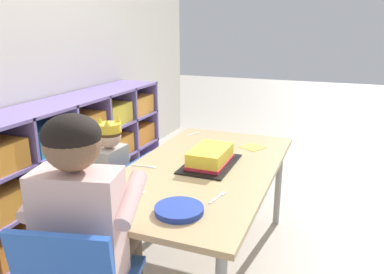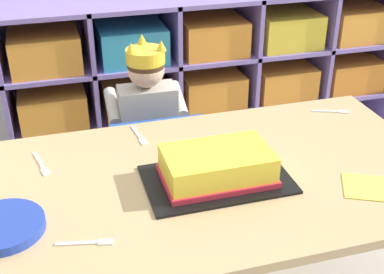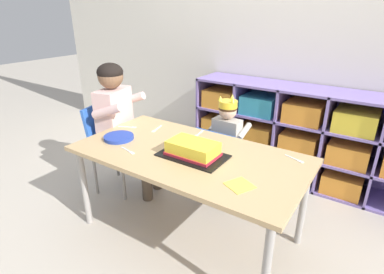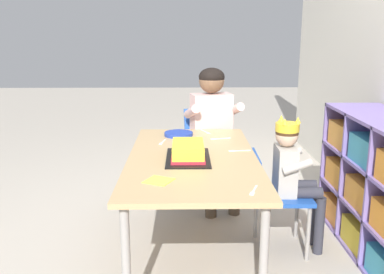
{
  "view_description": "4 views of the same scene",
  "coord_description": "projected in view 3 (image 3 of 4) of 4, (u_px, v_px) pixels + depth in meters",
  "views": [
    {
      "loc": [
        -1.76,
        -0.64,
        1.32
      ],
      "look_at": [
        0.01,
        0.06,
        0.76
      ],
      "focal_mm": 35.3,
      "sensor_mm": 36.0,
      "label": 1
    },
    {
      "loc": [
        -0.35,
        -1.16,
        1.41
      ],
      "look_at": [
        0.0,
        0.05,
        0.71
      ],
      "focal_mm": 48.77,
      "sensor_mm": 36.0,
      "label": 2
    },
    {
      "loc": [
        0.96,
        -1.4,
        1.43
      ],
      "look_at": [
        0.01,
        0.03,
        0.7
      ],
      "focal_mm": 28.73,
      "sensor_mm": 36.0,
      "label": 3
    },
    {
      "loc": [
        2.41,
        -0.04,
        1.31
      ],
      "look_at": [
        0.05,
        -0.0,
        0.73
      ],
      "focal_mm": 40.14,
      "sensor_mm": 36.0,
      "label": 4
    }
  ],
  "objects": [
    {
      "name": "fork_by_napkin",
      "position": [
        129.0,
        127.0,
        2.28
      ],
      "size": [
        0.13,
        0.07,
        0.0
      ],
      "rotation": [
        0.0,
        0.0,
        3.55
      ],
      "color": "white",
      "rests_on": "activity_table"
    },
    {
      "name": "birthday_cake_on_tray",
      "position": [
        193.0,
        150.0,
        1.82
      ],
      "size": [
        0.4,
        0.25,
        0.09
      ],
      "color": "black",
      "rests_on": "activity_table"
    },
    {
      "name": "ground",
      "position": [
        189.0,
        231.0,
        2.12
      ],
      "size": [
        16.0,
        16.0,
        0.0
      ],
      "primitive_type": "plane",
      "color": "#BCB2A3"
    },
    {
      "name": "classroom_back_wall",
      "position": [
        279.0,
        11.0,
        2.63
      ],
      "size": [
        5.56,
        0.1,
        2.8
      ],
      "primitive_type": "cube",
      "color": "silver",
      "rests_on": "ground"
    },
    {
      "name": "fork_near_child_seat",
      "position": [
        156.0,
        129.0,
        2.24
      ],
      "size": [
        0.05,
        0.14,
        0.0
      ],
      "rotation": [
        0.0,
        0.0,
        1.8
      ],
      "color": "white",
      "rests_on": "activity_table"
    },
    {
      "name": "adult_helper_seated",
      "position": [
        121.0,
        115.0,
        2.38
      ],
      "size": [
        0.47,
        0.45,
        1.05
      ],
      "rotation": [
        0.0,
        0.0,
        1.82
      ],
      "color": "beige",
      "rests_on": "ground"
    },
    {
      "name": "fork_scattered_mid_table",
      "position": [
        128.0,
        151.0,
        1.9
      ],
      "size": [
        0.13,
        0.04,
        0.0
      ],
      "rotation": [
        0.0,
        0.0,
        2.93
      ],
      "color": "white",
      "rests_on": "activity_table"
    },
    {
      "name": "classroom_chair_blue",
      "position": [
        222.0,
        156.0,
        2.36
      ],
      "size": [
        0.36,
        0.35,
        0.61
      ],
      "rotation": [
        0.0,
        0.0,
        3.12
      ],
      "color": "#1E4CA8",
      "rests_on": "ground"
    },
    {
      "name": "child_with_crown",
      "position": [
        229.0,
        134.0,
        2.39
      ],
      "size": [
        0.3,
        0.31,
        0.83
      ],
      "rotation": [
        0.0,
        0.0,
        3.12
      ],
      "color": "#B2ADA3",
      "rests_on": "ground"
    },
    {
      "name": "storage_cubby_shelf",
      "position": [
        297.0,
        137.0,
        2.65
      ],
      "size": [
        1.92,
        0.38,
        0.83
      ],
      "color": "#7F6BB2",
      "rests_on": "ground"
    },
    {
      "name": "classroom_chair_adult_side",
      "position": [
        111.0,
        137.0,
        2.5
      ],
      "size": [
        0.42,
        0.44,
        0.72
      ],
      "rotation": [
        0.0,
        0.0,
        1.82
      ],
      "color": "blue",
      "rests_on": "ground"
    },
    {
      "name": "activity_table",
      "position": [
        189.0,
        160.0,
        1.9
      ],
      "size": [
        1.42,
        0.75,
        0.61
      ],
      "color": "tan",
      "rests_on": "ground"
    },
    {
      "name": "paper_napkin_square",
      "position": [
        240.0,
        185.0,
        1.53
      ],
      "size": [
        0.16,
        0.16,
        0.0
      ],
      "primitive_type": "cube",
      "rotation": [
        0.0,
        0.0,
        -0.45
      ],
      "color": "#F4DB4C",
      "rests_on": "activity_table"
    },
    {
      "name": "paper_plate_stack",
      "position": [
        119.0,
        137.0,
        2.07
      ],
      "size": [
        0.2,
        0.2,
        0.02
      ],
      "primitive_type": "cylinder",
      "color": "#233DA3",
      "rests_on": "activity_table"
    },
    {
      "name": "fork_beside_plate_stack",
      "position": [
        198.0,
        134.0,
        2.15
      ],
      "size": [
        0.03,
        0.14,
        0.0
      ],
      "rotation": [
        0.0,
        0.0,
        1.7
      ],
      "color": "white",
      "rests_on": "activity_table"
    },
    {
      "name": "fork_at_table_front_edge",
      "position": [
        295.0,
        159.0,
        1.79
      ],
      "size": [
        0.12,
        0.06,
        0.0
      ],
      "rotation": [
        0.0,
        0.0,
        2.79
      ],
      "color": "white",
      "rests_on": "activity_table"
    }
  ]
}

